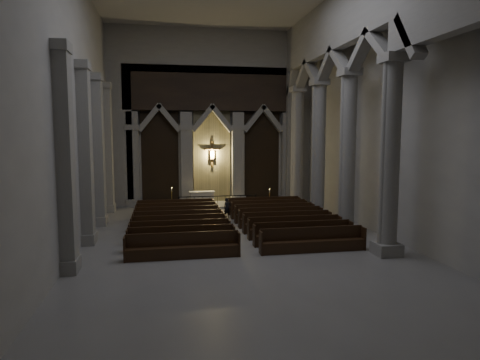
{
  "coord_description": "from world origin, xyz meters",
  "views": [
    {
      "loc": [
        -3.42,
        -18.18,
        4.92
      ],
      "look_at": [
        0.42,
        3.0,
        2.59
      ],
      "focal_mm": 32.0,
      "sensor_mm": 36.0,
      "label": 1
    }
  ],
  "objects": [
    {
      "name": "room",
      "position": [
        0.0,
        0.0,
        7.6
      ],
      "size": [
        24.0,
        24.1,
        12.0
      ],
      "color": "gray",
      "rests_on": "ground"
    },
    {
      "name": "sanctuary_wall",
      "position": [
        0.0,
        11.54,
        6.62
      ],
      "size": [
        14.0,
        0.77,
        12.0
      ],
      "color": "gray",
      "rests_on": "ground"
    },
    {
      "name": "right_arcade",
      "position": [
        5.5,
        1.33,
        7.83
      ],
      "size": [
        1.0,
        24.0,
        12.0
      ],
      "color": "gray",
      "rests_on": "ground"
    },
    {
      "name": "left_pilasters",
      "position": [
        -6.75,
        3.5,
        3.91
      ],
      "size": [
        0.6,
        13.0,
        8.03
      ],
      "color": "gray",
      "rests_on": "ground"
    },
    {
      "name": "sanctuary_step",
      "position": [
        0.0,
        10.6,
        0.07
      ],
      "size": [
        8.5,
        2.6,
        0.15
      ],
      "primitive_type": "cube",
      "color": "gray",
      "rests_on": "ground"
    },
    {
      "name": "altar",
      "position": [
        -0.84,
        10.56,
        0.59
      ],
      "size": [
        1.72,
        0.69,
        0.88
      ],
      "color": "#B9B2A2",
      "rests_on": "sanctuary_step"
    },
    {
      "name": "altar_rail",
      "position": [
        0.0,
        8.78,
        0.66
      ],
      "size": [
        5.04,
        0.09,
        0.99
      ],
      "color": "black",
      "rests_on": "ground"
    },
    {
      "name": "candle_stand_left",
      "position": [
        -2.9,
        9.31,
        0.41
      ],
      "size": [
        0.26,
        0.26,
        1.51
      ],
      "color": "gold",
      "rests_on": "ground"
    },
    {
      "name": "candle_stand_right",
      "position": [
        3.47,
        8.93,
        0.35
      ],
      "size": [
        0.22,
        0.22,
        1.3
      ],
      "color": "gold",
      "rests_on": "ground"
    },
    {
      "name": "pews",
      "position": [
        0.0,
        2.87,
        0.33
      ],
      "size": [
        9.95,
        9.24,
        1.01
      ],
      "color": "black",
      "rests_on": "ground"
    },
    {
      "name": "worshipper",
      "position": [
        0.25,
        6.28,
        0.59
      ],
      "size": [
        0.49,
        0.39,
        1.17
      ],
      "primitive_type": "imported",
      "rotation": [
        0.0,
        0.0,
        0.28
      ],
      "color": "black",
      "rests_on": "ground"
    }
  ]
}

